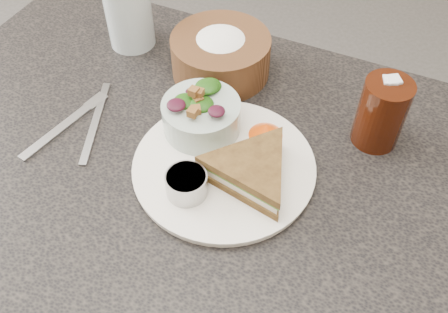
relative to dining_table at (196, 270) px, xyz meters
name	(u,v)px	position (x,y,z in m)	size (l,w,h in m)	color
dining_table	(196,270)	(0.00, 0.00, 0.00)	(1.00, 0.70, 0.75)	black
dinner_plate	(224,167)	(0.06, 0.00, 0.38)	(0.27, 0.27, 0.01)	silver
sandwich	(252,171)	(0.11, -0.01, 0.41)	(0.16, 0.16, 0.04)	brown
salad_bowl	(201,112)	(0.00, 0.06, 0.42)	(0.12, 0.12, 0.07)	#9DB0A6
dressing_ramekin	(187,184)	(0.04, -0.07, 0.40)	(0.06, 0.06, 0.04)	#9F9F9F
orange_wedge	(266,130)	(0.10, 0.08, 0.40)	(0.06, 0.06, 0.02)	#FF5009
fork	(61,129)	(-0.21, -0.03, 0.38)	(0.02, 0.16, 0.00)	#B3B3B6
knife	(96,122)	(-0.17, 0.00, 0.38)	(0.01, 0.19, 0.00)	#9FA0A2
bread_basket	(221,50)	(-0.04, 0.21, 0.42)	(0.18, 0.18, 0.10)	brown
cola_glass	(382,110)	(0.26, 0.16, 0.44)	(0.07, 0.07, 0.13)	black
water_glass	(129,13)	(-0.23, 0.22, 0.44)	(0.09, 0.09, 0.13)	silver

